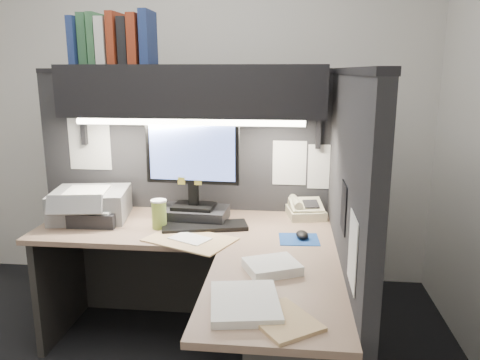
# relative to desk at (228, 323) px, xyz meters

# --- Properties ---
(wall_back) EXTENTS (3.50, 0.04, 2.70)m
(wall_back) POSITION_rel_desk_xyz_m (-0.43, 1.50, 0.91)
(wall_back) COLOR silver
(wall_back) RESTS_ON floor
(partition_back) EXTENTS (1.90, 0.06, 1.60)m
(partition_back) POSITION_rel_desk_xyz_m (-0.40, 0.93, 0.36)
(partition_back) COLOR black
(partition_back) RESTS_ON floor
(partition_right) EXTENTS (0.06, 1.50, 1.60)m
(partition_right) POSITION_rel_desk_xyz_m (0.55, 0.18, 0.36)
(partition_right) COLOR black
(partition_right) RESTS_ON floor
(desk) EXTENTS (1.70, 1.53, 0.73)m
(desk) POSITION_rel_desk_xyz_m (0.00, 0.00, 0.00)
(desk) COLOR #8C6F59
(desk) RESTS_ON floor
(overhead_shelf) EXTENTS (1.55, 0.34, 0.30)m
(overhead_shelf) POSITION_rel_desk_xyz_m (-0.30, 0.75, 1.06)
(overhead_shelf) COLOR black
(overhead_shelf) RESTS_ON partition_back
(task_light_tube) EXTENTS (1.32, 0.04, 0.04)m
(task_light_tube) POSITION_rel_desk_xyz_m (-0.30, 0.61, 0.89)
(task_light_tube) COLOR white
(task_light_tube) RESTS_ON overhead_shelf
(monitor) EXTENTS (0.56, 0.27, 0.60)m
(monitor) POSITION_rel_desk_xyz_m (-0.29, 0.66, 0.53)
(monitor) COLOR black
(monitor) RESTS_ON desk
(keyboard) EXTENTS (0.51, 0.28, 0.02)m
(keyboard) POSITION_rel_desk_xyz_m (-0.20, 0.52, 0.30)
(keyboard) COLOR black
(keyboard) RESTS_ON desk
(mousepad) EXTENTS (0.22, 0.20, 0.00)m
(mousepad) POSITION_rel_desk_xyz_m (0.34, 0.39, 0.29)
(mousepad) COLOR navy
(mousepad) RESTS_ON desk
(mouse) EXTENTS (0.08, 0.11, 0.04)m
(mouse) POSITION_rel_desk_xyz_m (0.35, 0.41, 0.31)
(mouse) COLOR black
(mouse) RESTS_ON mousepad
(telephone) EXTENTS (0.25, 0.26, 0.09)m
(telephone) POSITION_rel_desk_xyz_m (0.38, 0.80, 0.33)
(telephone) COLOR beige
(telephone) RESTS_ON desk
(coffee_cup) EXTENTS (0.10, 0.10, 0.16)m
(coffee_cup) POSITION_rel_desk_xyz_m (-0.46, 0.50, 0.37)
(coffee_cup) COLOR #98A843
(coffee_cup) RESTS_ON desk
(printer) EXTENTS (0.50, 0.44, 0.18)m
(printer) POSITION_rel_desk_xyz_m (-0.93, 0.64, 0.37)
(printer) COLOR gray
(printer) RESTS_ON desk
(notebook_stack) EXTENTS (0.28, 0.24, 0.08)m
(notebook_stack) POSITION_rel_desk_xyz_m (-0.86, 0.54, 0.33)
(notebook_stack) COLOR black
(notebook_stack) RESTS_ON desk
(open_folder) EXTENTS (0.53, 0.45, 0.01)m
(open_folder) POSITION_rel_desk_xyz_m (-0.25, 0.32, 0.29)
(open_folder) COLOR tan
(open_folder) RESTS_ON desk
(paper_stack_a) EXTENTS (0.29, 0.27, 0.04)m
(paper_stack_a) POSITION_rel_desk_xyz_m (0.21, -0.03, 0.31)
(paper_stack_a) COLOR white
(paper_stack_a) RESTS_ON desk
(paper_stack_b) EXTENTS (0.31, 0.36, 0.03)m
(paper_stack_b) POSITION_rel_desk_xyz_m (0.12, -0.37, 0.30)
(paper_stack_b) COLOR white
(paper_stack_b) RESTS_ON desk
(manila_stack) EXTENTS (0.31, 0.33, 0.01)m
(manila_stack) POSITION_rel_desk_xyz_m (0.26, -0.46, 0.29)
(manila_stack) COLOR tan
(manila_stack) RESTS_ON desk
(binder_row) EXTENTS (0.47, 0.26, 0.30)m
(binder_row) POSITION_rel_desk_xyz_m (-0.76, 0.75, 1.35)
(binder_row) COLOR navy
(binder_row) RESTS_ON overhead_shelf
(pinned_papers) EXTENTS (1.76, 1.31, 0.51)m
(pinned_papers) POSITION_rel_desk_xyz_m (-0.00, 0.56, 0.61)
(pinned_papers) COLOR white
(pinned_papers) RESTS_ON partition_back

